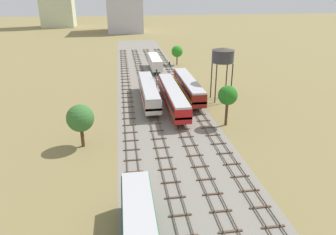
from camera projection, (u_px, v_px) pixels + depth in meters
name	position (u px, v px, depth m)	size (l,w,h in m)	color
ground_plane	(160.00, 105.00, 63.10)	(480.00, 480.00, 0.00)	olive
ballast_bed	(160.00, 105.00, 63.10)	(16.98, 176.00, 0.01)	gray
track_far_left	(128.00, 104.00, 63.08)	(2.40, 126.00, 0.29)	#47382D
track_left	(149.00, 103.00, 63.67)	(2.40, 126.00, 0.29)	#47382D
track_centre_left	(170.00, 102.00, 64.26)	(2.40, 126.00, 0.29)	#47382D
track_centre	(191.00, 101.00, 64.85)	(2.40, 126.00, 0.29)	#47382D
passenger_coach_centre_left_near	(173.00, 95.00, 60.51)	(2.96, 22.00, 3.80)	red
diesel_railcar_left_mid	(149.00, 91.00, 63.29)	(2.96, 20.50, 3.80)	beige
diesel_railcar_centre_midfar	(188.00, 86.00, 66.49)	(2.96, 20.50, 3.80)	maroon
freight_boxcar_centre_left_far	(155.00, 62.00, 89.42)	(2.87, 14.00, 3.60)	white
water_tower	(223.00, 56.00, 62.62)	(4.59, 4.59, 10.89)	#2D2826
signal_post_nearest	(169.00, 69.00, 77.27)	(0.28, 0.47, 5.24)	gray
signal_post_near	(157.00, 79.00, 67.09)	(0.28, 0.47, 5.94)	gray
lineside_tree_0	(80.00, 118.00, 44.75)	(3.95, 3.95, 6.47)	#4C331E
lineside_tree_1	(228.00, 96.00, 51.74)	(3.24, 3.24, 6.96)	#4C331E
lineside_tree_2	(177.00, 51.00, 95.28)	(3.43, 3.43, 5.83)	#4C331E
skyline_tower_1	(124.00, 4.00, 169.87)	(18.48, 25.71, 28.61)	#BAB6C6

